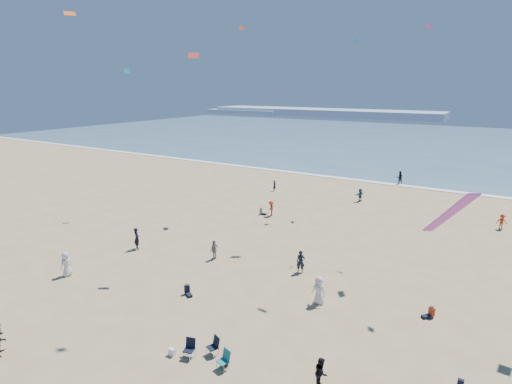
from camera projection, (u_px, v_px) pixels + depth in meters
The scene contains 12 objects.
ground at pixel (144, 354), 20.80m from camera, with size 220.00×220.00×0.00m, color tan.
ocean at pixel (431, 143), 99.22m from camera, with size 220.00×100.00×0.06m, color #476B84.
surf_line at pixel (377, 182), 57.94m from camera, with size 220.00×1.20×0.08m, color white.
headland_far at pixel (321, 112), 190.92m from camera, with size 110.00×20.00×3.20m, color #7A8EA8.
headland_near at pixel (246, 112), 207.07m from camera, with size 40.00×14.00×2.00m, color #7A8EA8.
standing_flyers at pixel (329, 248), 32.24m from camera, with size 32.67×50.71×1.90m.
seated_group at pixel (242, 304), 24.77m from camera, with size 19.96×31.58×0.84m.
chair_cluster at pixel (208, 352), 20.21m from camera, with size 2.74×1.56×1.00m.
white_tote at pixel (172, 352), 20.67m from camera, with size 0.35×0.20×0.40m, color white.
black_backpack at pixel (224, 363), 19.85m from camera, with size 0.30×0.22×0.38m, color black.
navy_bag at pixel (461, 383), 18.56m from camera, with size 0.28×0.18×0.34m, color black.
kites_aloft at pixel (428, 54), 23.10m from camera, with size 46.16×36.17×27.56m.
Camera 1 is at (14.35, -12.27, 13.51)m, focal length 28.00 mm.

